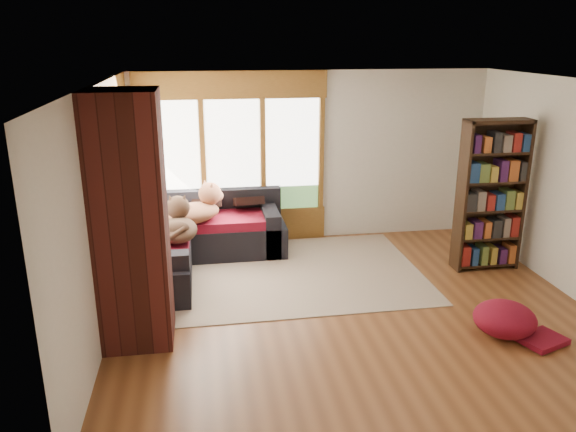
{
  "coord_description": "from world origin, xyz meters",
  "views": [
    {
      "loc": [
        -1.67,
        -5.83,
        3.06
      ],
      "look_at": [
        -0.65,
        0.69,
        0.95
      ],
      "focal_mm": 35.0,
      "sensor_mm": 36.0,
      "label": 1
    }
  ],
  "objects_px": {
    "brick_chimney": "(131,222)",
    "pouf": "(505,318)",
    "area_rug": "(295,273)",
    "dog_brindle": "(178,226)",
    "dog_tan": "(197,209)",
    "sectional_sofa": "(185,243)",
    "bookshelf": "(491,196)"
  },
  "relations": [
    {
      "from": "brick_chimney",
      "to": "pouf",
      "type": "height_order",
      "value": "brick_chimney"
    },
    {
      "from": "area_rug",
      "to": "pouf",
      "type": "xyz_separation_m",
      "value": [
        1.95,
        -1.96,
        0.18
      ]
    },
    {
      "from": "area_rug",
      "to": "dog_brindle",
      "type": "height_order",
      "value": "dog_brindle"
    },
    {
      "from": "pouf",
      "to": "dog_tan",
      "type": "height_order",
      "value": "dog_tan"
    },
    {
      "from": "sectional_sofa",
      "to": "dog_tan",
      "type": "xyz_separation_m",
      "value": [
        0.18,
        0.05,
        0.47
      ]
    },
    {
      "from": "brick_chimney",
      "to": "bookshelf",
      "type": "bearing_deg",
      "value": 15.33
    },
    {
      "from": "area_rug",
      "to": "bookshelf",
      "type": "distance_m",
      "value": 2.83
    },
    {
      "from": "sectional_sofa",
      "to": "bookshelf",
      "type": "bearing_deg",
      "value": -15.87
    },
    {
      "from": "brick_chimney",
      "to": "sectional_sofa",
      "type": "height_order",
      "value": "brick_chimney"
    },
    {
      "from": "brick_chimney",
      "to": "dog_brindle",
      "type": "bearing_deg",
      "value": 74.9
    },
    {
      "from": "bookshelf",
      "to": "brick_chimney",
      "type": "bearing_deg",
      "value": -164.67
    },
    {
      "from": "bookshelf",
      "to": "dog_tan",
      "type": "bearing_deg",
      "value": 167.7
    },
    {
      "from": "dog_tan",
      "to": "brick_chimney",
      "type": "bearing_deg",
      "value": -136.1
    },
    {
      "from": "pouf",
      "to": "sectional_sofa",
      "type": "bearing_deg",
      "value": 143.05
    },
    {
      "from": "dog_brindle",
      "to": "area_rug",
      "type": "bearing_deg",
      "value": -89.3
    },
    {
      "from": "bookshelf",
      "to": "pouf",
      "type": "relative_size",
      "value": 3.11
    },
    {
      "from": "bookshelf",
      "to": "dog_tan",
      "type": "height_order",
      "value": "bookshelf"
    },
    {
      "from": "brick_chimney",
      "to": "bookshelf",
      "type": "xyz_separation_m",
      "value": [
        4.54,
        1.24,
        -0.27
      ]
    },
    {
      "from": "brick_chimney",
      "to": "dog_brindle",
      "type": "distance_m",
      "value": 1.59
    },
    {
      "from": "dog_tan",
      "to": "dog_brindle",
      "type": "xyz_separation_m",
      "value": [
        -0.24,
        -0.65,
        -0.02
      ]
    },
    {
      "from": "pouf",
      "to": "dog_tan",
      "type": "xyz_separation_m",
      "value": [
        -3.23,
        2.62,
        0.58
      ]
    },
    {
      "from": "area_rug",
      "to": "dog_brindle",
      "type": "relative_size",
      "value": 4.12
    },
    {
      "from": "area_rug",
      "to": "dog_tan",
      "type": "bearing_deg",
      "value": 152.7
    },
    {
      "from": "bookshelf",
      "to": "pouf",
      "type": "xyz_separation_m",
      "value": [
        -0.68,
        -1.76,
        -0.84
      ]
    },
    {
      "from": "pouf",
      "to": "area_rug",
      "type": "bearing_deg",
      "value": 134.89
    },
    {
      "from": "dog_brindle",
      "to": "sectional_sofa",
      "type": "bearing_deg",
      "value": -4.21
    },
    {
      "from": "sectional_sofa",
      "to": "pouf",
      "type": "distance_m",
      "value": 4.27
    },
    {
      "from": "sectional_sofa",
      "to": "bookshelf",
      "type": "xyz_separation_m",
      "value": [
        4.09,
        -0.8,
        0.73
      ]
    },
    {
      "from": "bookshelf",
      "to": "pouf",
      "type": "bearing_deg",
      "value": -111.05
    },
    {
      "from": "brick_chimney",
      "to": "area_rug",
      "type": "bearing_deg",
      "value": 36.88
    },
    {
      "from": "sectional_sofa",
      "to": "dog_tan",
      "type": "height_order",
      "value": "dog_tan"
    },
    {
      "from": "bookshelf",
      "to": "pouf",
      "type": "height_order",
      "value": "bookshelf"
    }
  ]
}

